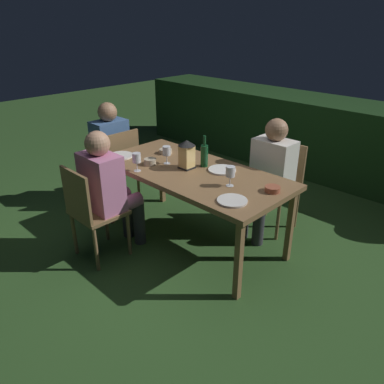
# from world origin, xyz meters

# --- Properties ---
(ground_plane) EXTENTS (16.00, 16.00, 0.00)m
(ground_plane) POSITION_xyz_m (0.00, 0.00, 0.00)
(ground_plane) COLOR #2D5123
(dining_table) EXTENTS (1.82, 0.86, 0.73)m
(dining_table) POSITION_xyz_m (0.00, 0.00, 0.68)
(dining_table) COLOR olive
(dining_table) RESTS_ON ground
(chair_side_left_a) EXTENTS (0.42, 0.40, 0.87)m
(chair_side_left_a) POSITION_xyz_m (-0.41, -0.82, 0.49)
(chair_side_left_a) COLOR brown
(chair_side_left_a) RESTS_ON ground
(person_in_pink) EXTENTS (0.38, 0.47, 1.15)m
(person_in_pink) POSITION_xyz_m (-0.41, -0.62, 0.64)
(person_in_pink) COLOR #C675A3
(person_in_pink) RESTS_ON ground
(chair_head_near) EXTENTS (0.40, 0.42, 0.87)m
(chair_head_near) POSITION_xyz_m (-1.16, 0.00, 0.49)
(chair_head_near) COLOR brown
(chair_head_near) RESTS_ON ground
(person_in_blue) EXTENTS (0.48, 0.38, 1.15)m
(person_in_blue) POSITION_xyz_m (-1.35, 0.00, 0.64)
(person_in_blue) COLOR #426699
(person_in_blue) RESTS_ON ground
(chair_side_right_b) EXTENTS (0.42, 0.40, 0.87)m
(chair_side_right_b) POSITION_xyz_m (0.41, 0.82, 0.49)
(chair_side_right_b) COLOR brown
(chair_side_right_b) RESTS_ON ground
(person_in_cream) EXTENTS (0.38, 0.47, 1.15)m
(person_in_cream) POSITION_xyz_m (0.41, 0.62, 0.64)
(person_in_cream) COLOR white
(person_in_cream) RESTS_ON ground
(lantern_centerpiece) EXTENTS (0.15, 0.15, 0.27)m
(lantern_centerpiece) POSITION_xyz_m (-0.07, 0.00, 0.88)
(lantern_centerpiece) COLOR black
(lantern_centerpiece) RESTS_ON dining_table
(green_bottle_on_table) EXTENTS (0.07, 0.07, 0.29)m
(green_bottle_on_table) POSITION_xyz_m (0.01, 0.15, 0.84)
(green_bottle_on_table) COLOR #144723
(green_bottle_on_table) RESTS_ON dining_table
(wine_glass_a) EXTENTS (0.08, 0.08, 0.17)m
(wine_glass_a) POSITION_xyz_m (-0.28, -0.05, 0.85)
(wine_glass_a) COLOR silver
(wine_glass_a) RESTS_ON dining_table
(wine_glass_b) EXTENTS (0.08, 0.08, 0.17)m
(wine_glass_b) POSITION_xyz_m (0.46, -0.03, 0.85)
(wine_glass_b) COLOR silver
(wine_glass_b) RESTS_ON dining_table
(wine_glass_c) EXTENTS (0.08, 0.08, 0.17)m
(wine_glass_c) POSITION_xyz_m (-0.33, -0.36, 0.85)
(wine_glass_c) COLOR silver
(wine_glass_c) RESTS_ON dining_table
(plate_a) EXTENTS (0.23, 0.23, 0.01)m
(plate_a) POSITION_xyz_m (0.66, -0.24, 0.74)
(plate_a) COLOR silver
(plate_a) RESTS_ON dining_table
(plate_b) EXTENTS (0.25, 0.25, 0.01)m
(plate_b) POSITION_xyz_m (0.20, 0.18, 0.74)
(plate_b) COLOR white
(plate_b) RESTS_ON dining_table
(plate_c) EXTENTS (0.25, 0.25, 0.01)m
(plate_c) POSITION_xyz_m (-0.76, -0.24, 0.74)
(plate_c) COLOR white
(plate_c) RESTS_ON dining_table
(bowl_olives) EXTENTS (0.13, 0.13, 0.04)m
(bowl_olives) POSITION_xyz_m (-0.51, 0.14, 0.75)
(bowl_olives) COLOR #BCAD8E
(bowl_olives) RESTS_ON dining_table
(bowl_bread) EXTENTS (0.11, 0.11, 0.06)m
(bowl_bread) POSITION_xyz_m (-0.38, -0.18, 0.76)
(bowl_bread) COLOR #BCAD8E
(bowl_bread) RESTS_ON dining_table
(bowl_salad) EXTENTS (0.12, 0.12, 0.04)m
(bowl_salad) POSITION_xyz_m (0.77, 0.12, 0.75)
(bowl_salad) COLOR #9E5138
(bowl_salad) RESTS_ON dining_table
(hedge_backdrop) EXTENTS (5.95, 0.84, 1.00)m
(hedge_backdrop) POSITION_xyz_m (0.00, 2.52, 0.50)
(hedge_backdrop) COLOR #193816
(hedge_backdrop) RESTS_ON ground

